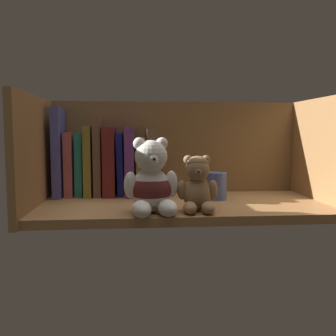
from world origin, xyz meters
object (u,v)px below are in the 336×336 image
Objects in this scene: book_5 at (110,161)px; book_7 at (130,161)px; book_1 at (71,164)px; teddy_bear_smaller at (197,185)px; book_2 at (80,164)px; book_9 at (151,162)px; book_3 at (89,161)px; book_4 at (98,157)px; teddy_bear_larger at (151,183)px; pillar_candle at (217,186)px; book_8 at (140,166)px; book_6 at (120,164)px; book_0 at (61,152)px.

book_7 is at bearing 0.00° from book_5.
book_1 is 38.43cm from teddy_bear_smaller.
book_2 is 1.38× the size of teddy_bear_smaller.
book_3 is at bearing 180.00° from book_9.
book_3 is at bearing 180.00° from book_4.
teddy_bear_larger is 2.33× the size of pillar_candle.
book_2 is 0.91× the size of book_7.
book_3 is 16.74cm from book_9.
book_8 is at bearing 94.70° from teddy_bear_larger.
book_8 is at bearing 0.00° from book_6.
book_4 reaches higher than book_9.
teddy_bear_smaller is (25.71, -23.04, -3.52)cm from book_3.
book_4 is 33.06cm from teddy_bear_smaller.
book_5 reaches higher than teddy_bear_smaller.
book_2 is at bearing 0.00° from book_0.
book_4 is 1.29× the size of teddy_bear_larger.
book_2 is 19.16cm from book_9.
teddy_bear_smaller is (9.98, 0.91, -0.53)cm from teddy_bear_larger.
book_1 reaches higher than book_2.
teddy_bear_larger is (1.97, -23.95, -1.50)cm from book_8.
book_2 is 10.72cm from book_6.
teddy_bear_larger is (-1.02, -23.95, -2.69)cm from book_9.
book_9 is (19.15, 0.00, 0.62)cm from book_2.
book_4 is at bearing 0.00° from book_2.
teddy_bear_larger is (23.28, -23.95, -5.38)cm from book_0.
book_4 is 1.32× the size of book_8.
book_5 is at bearing 160.85° from pillar_candle.
book_8 is (5.44, 0.00, -0.59)cm from book_6.
book_0 is at bearing 180.00° from book_2.
pillar_candle is at bearing -15.10° from book_2.
book_1 is 39.35cm from pillar_candle.
book_2 is 0.93× the size of book_9.
book_4 is 14.38cm from book_9.
book_4 is at bearing 180.00° from book_7.
book_1 is 1.09× the size of book_8.
book_7 is 3.23cm from book_8.
teddy_bear_larger is 10.04cm from teddy_bear_smaller.
book_8 is 21.82cm from pillar_candle.
book_1 is 1.02× the size of book_2.
book_0 reaches higher than pillar_candle.
book_2 is at bearing 164.90° from pillar_candle.
book_2 is at bearing 180.00° from book_7.
book_4 reaches higher than teddy_bear_larger.
book_5 is 1.18× the size of book_8.
book_7 is at bearing 122.87° from teddy_bear_smaller.
book_0 is at bearing 180.00° from book_5.
book_7 is 2.66× the size of pillar_candle.
book_2 is (2.53, 0.00, -0.14)cm from book_1.
book_7 reaches higher than book_6.
pillar_candle is (7.20, 13.51, -2.31)cm from teddy_bear_smaller.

